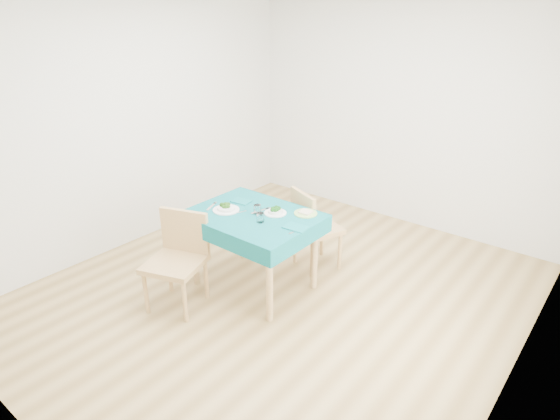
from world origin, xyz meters
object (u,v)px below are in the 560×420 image
Objects in this scene: bowl_near at (226,207)px; side_plate at (306,213)px; table at (254,251)px; chair_far at (318,220)px; chair_near at (173,248)px; bowl_far at (275,211)px.

bowl_near is 1.15× the size of side_plate.
chair_far is at bearing 70.35° from table.
table is 0.75m from chair_far.
table is 0.78m from chair_near.
chair_near reaches higher than bowl_near.
bowl_near is 0.74m from side_plate.
chair_far is 4.83× the size of side_plate.
chair_far is at bearing 57.88° from bowl_near.
chair_near is 0.63m from bowl_near.
bowl_far is (0.40, 0.23, -0.01)m from bowl_near.
bowl_near is at bearing -158.63° from table.
bowl_near reaches higher than table.
table is at bearing -140.51° from side_plate.
chair_near is 4.72× the size of bowl_near.
bowl_near reaches higher than side_plate.
bowl_near is at bearing 63.18° from chair_near.
bowl_near is at bearing -149.98° from bowl_far.
chair_far reaches higher than bowl_near.
side_plate is at bearing 33.00° from bowl_near.
bowl_far is (-0.10, -0.56, 0.27)m from chair_far.
bowl_far is (0.15, 0.13, 0.41)m from table.
bowl_far reaches higher than table.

